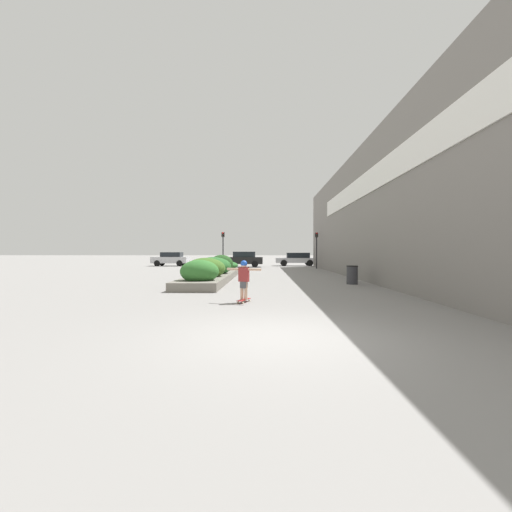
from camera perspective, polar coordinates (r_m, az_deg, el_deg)
The scene contains 12 objects.
ground_plane at distance 6.80m, azimuth 4.00°, elevation -13.19°, with size 300.00×300.00×0.00m, color gray.
building_wall_right at distance 21.31m, azimuth 17.23°, elevation 6.71°, with size 0.67×36.25×7.71m.
planter_box at distance 20.20m, azimuth -6.97°, elevation -2.35°, with size 2.16×12.92×1.43m.
skateboard at distance 11.09m, azimuth -2.04°, elevation -7.37°, with size 0.44×0.81×0.10m.
skateboarder at distance 11.01m, azimuth -2.04°, elevation -3.31°, with size 1.13×0.45×1.26m.
trash_bin at distance 17.87m, azimuth 15.74°, elevation -3.04°, with size 0.58×0.58×0.94m.
car_leftmost at distance 39.89m, azimuth 17.88°, elevation -0.52°, with size 4.53×2.01×1.49m.
car_center_left at distance 40.50m, azimuth -14.00°, elevation -0.44°, with size 4.09×2.06×1.58m.
car_center_right at distance 39.94m, azimuth 6.80°, elevation -0.47°, with size 4.75×1.90×1.52m.
car_rightmost at distance 36.57m, azimuth -2.14°, elevation -0.50°, with size 4.23×2.04×1.64m.
traffic_light_left at distance 33.33m, azimuth -5.52°, elevation 2.03°, with size 0.28×0.30×3.52m.
traffic_light_right at distance 33.52m, azimuth 10.07°, elevation 1.97°, with size 0.28×0.30×3.48m.
Camera 1 is at (-0.29, -6.59, 1.63)m, focal length 24.00 mm.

